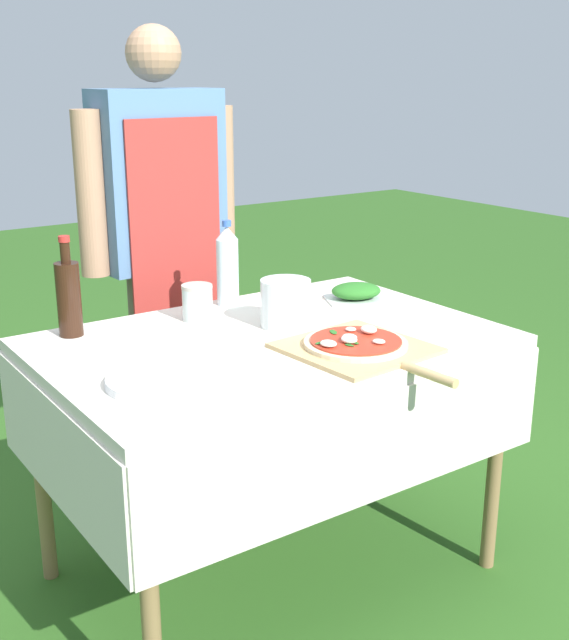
% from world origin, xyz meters
% --- Properties ---
extents(ground_plane, '(12.00, 12.00, 0.00)m').
position_xyz_m(ground_plane, '(0.00, 0.00, 0.00)').
color(ground_plane, '#2D5B1E').
extents(prep_table, '(1.24, 0.84, 0.73)m').
position_xyz_m(prep_table, '(0.00, 0.00, 0.65)').
color(prep_table, beige).
rests_on(prep_table, ground).
extents(person_cook, '(0.59, 0.22, 1.57)m').
position_xyz_m(person_cook, '(0.05, 0.73, 0.93)').
color(person_cook, '#70604C').
rests_on(person_cook, ground).
extents(pizza_on_peel, '(0.36, 0.51, 0.06)m').
position_xyz_m(pizza_on_peel, '(0.12, -0.23, 0.75)').
color(pizza_on_peel, tan).
rests_on(pizza_on_peel, prep_table).
extents(oil_bottle, '(0.07, 0.07, 0.28)m').
position_xyz_m(oil_bottle, '(-0.44, 0.33, 0.84)').
color(oil_bottle, black).
rests_on(oil_bottle, prep_table).
extents(water_bottle, '(0.07, 0.07, 0.26)m').
position_xyz_m(water_bottle, '(0.08, 0.35, 0.86)').
color(water_bottle, silver).
rests_on(water_bottle, prep_table).
extents(herb_container, '(0.23, 0.20, 0.06)m').
position_xyz_m(herb_container, '(0.43, 0.15, 0.76)').
color(herb_container, silver).
rests_on(herb_container, prep_table).
extents(mixing_tub, '(0.14, 0.14, 0.13)m').
position_xyz_m(mixing_tub, '(0.09, 0.06, 0.80)').
color(mixing_tub, silver).
rests_on(mixing_tub, prep_table).
extents(plate_stack, '(0.26, 0.26, 0.02)m').
position_xyz_m(plate_stack, '(-0.40, -0.15, 0.74)').
color(plate_stack, white).
rests_on(plate_stack, prep_table).
extents(sauce_jar, '(0.09, 0.09, 0.11)m').
position_xyz_m(sauce_jar, '(-0.08, 0.25, 0.78)').
color(sauce_jar, silver).
rests_on(sauce_jar, prep_table).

